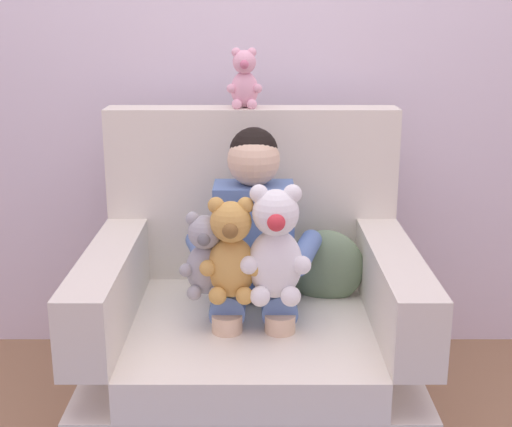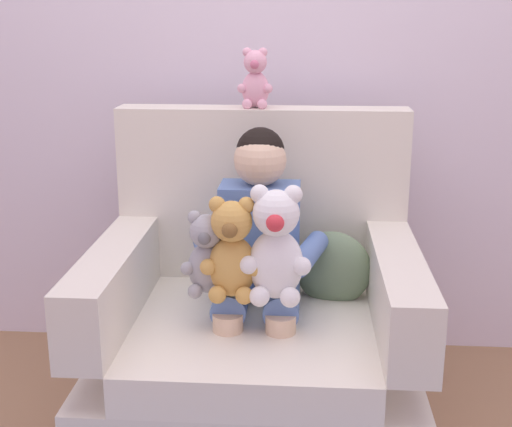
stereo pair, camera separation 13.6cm
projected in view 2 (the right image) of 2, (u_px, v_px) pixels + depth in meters
name	position (u px, v px, depth m)	size (l,w,h in m)	color
ground_plane	(255.00, 424.00, 2.35)	(8.00, 8.00, 0.00)	#936D4C
back_wall	(268.00, 21.00, 2.64)	(6.00, 0.10, 2.60)	silver
armchair	(256.00, 330.00, 2.31)	(1.02, 0.89, 1.01)	silver
seated_child	(259.00, 245.00, 2.24)	(0.45, 0.39, 0.82)	#597AB7
plush_white	(276.00, 247.00, 2.03)	(0.21, 0.17, 0.35)	white
plush_honey	(232.00, 252.00, 2.05)	(0.19, 0.15, 0.31)	gold
plush_grey	(207.00, 256.00, 2.09)	(0.15, 0.13, 0.26)	#9E9EA3
plush_pink_on_backrest	(255.00, 80.00, 2.39)	(0.12, 0.10, 0.21)	#EAA8BC
throw_pillow	(333.00, 269.00, 2.35)	(0.26, 0.12, 0.26)	slate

